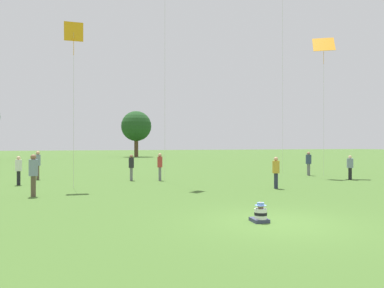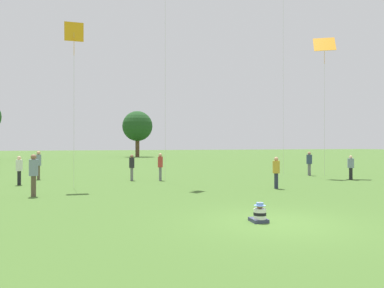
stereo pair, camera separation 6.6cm
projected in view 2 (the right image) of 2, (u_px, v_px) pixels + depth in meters
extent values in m
plane|color=#426628|center=(277.00, 223.00, 10.55)|extent=(300.00, 300.00, 0.00)
cube|color=#383D56|center=(258.00, 220.00, 10.69)|extent=(0.50, 0.59, 0.10)
cylinder|color=white|center=(260.00, 214.00, 10.60)|extent=(0.39, 0.39, 0.30)
cylinder|color=black|center=(260.00, 214.00, 10.60)|extent=(0.41, 0.41, 0.08)
sphere|color=brown|center=(260.00, 206.00, 10.60)|extent=(0.20, 0.20, 0.20)
cylinder|color=#6B8ED1|center=(260.00, 205.00, 10.60)|extent=(0.33, 0.33, 0.01)
cylinder|color=#6B8ED1|center=(260.00, 204.00, 10.60)|extent=(0.20, 0.20, 0.09)
cylinder|color=slate|center=(309.00, 170.00, 26.93)|extent=(0.27, 0.27, 0.84)
cylinder|color=#334260|center=(309.00, 159.00, 26.93)|extent=(0.50, 0.50, 0.66)
sphere|color=#A37556|center=(309.00, 153.00, 26.93)|extent=(0.23, 0.23, 0.23)
cylinder|color=black|center=(19.00, 178.00, 20.47)|extent=(0.24, 0.24, 0.78)
cylinder|color=silver|center=(19.00, 165.00, 20.47)|extent=(0.44, 0.44, 0.62)
sphere|color=#DBAD89|center=(19.00, 158.00, 20.48)|extent=(0.21, 0.21, 0.21)
cylinder|color=black|center=(351.00, 174.00, 23.57)|extent=(0.26, 0.26, 0.75)
cylinder|color=gray|center=(351.00, 163.00, 23.57)|extent=(0.48, 0.48, 0.60)
sphere|color=#DBAD89|center=(351.00, 157.00, 23.57)|extent=(0.20, 0.20, 0.20)
cylinder|color=brown|center=(34.00, 186.00, 15.96)|extent=(0.28, 0.28, 0.88)
cylinder|color=gray|center=(34.00, 168.00, 15.96)|extent=(0.51, 0.51, 0.70)
sphere|color=brown|center=(34.00, 157.00, 15.96)|extent=(0.24, 0.24, 0.24)
cylinder|color=#282D42|center=(276.00, 181.00, 18.81)|extent=(0.23, 0.23, 0.78)
cylinder|color=gold|center=(276.00, 167.00, 18.82)|extent=(0.41, 0.41, 0.62)
sphere|color=tan|center=(276.00, 159.00, 18.82)|extent=(0.21, 0.21, 0.21)
cylinder|color=slate|center=(160.00, 174.00, 23.11)|extent=(0.24, 0.24, 0.82)
cylinder|color=#B23833|center=(160.00, 162.00, 23.12)|extent=(0.44, 0.44, 0.65)
sphere|color=tan|center=(160.00, 155.00, 23.12)|extent=(0.22, 0.22, 0.22)
cylinder|color=brown|center=(39.00, 173.00, 23.77)|extent=(0.25, 0.25, 0.89)
cylinder|color=gray|center=(39.00, 160.00, 23.78)|extent=(0.45, 0.45, 0.70)
sphere|color=tan|center=(39.00, 153.00, 23.78)|extent=(0.24, 0.24, 0.24)
cylinder|color=slate|center=(132.00, 174.00, 23.15)|extent=(0.20, 0.20, 0.79)
cylinder|color=#232328|center=(132.00, 163.00, 23.15)|extent=(0.36, 0.36, 0.62)
sphere|color=brown|center=(132.00, 156.00, 23.16)|extent=(0.21, 0.21, 0.21)
cylinder|color=#BCB7A8|center=(165.00, 53.00, 22.37)|extent=(0.01, 0.01, 15.45)
cylinder|color=#BCB7A8|center=(283.00, 63.00, 28.72)|extent=(0.01, 0.01, 17.01)
cube|color=orange|center=(324.00, 44.00, 26.54)|extent=(1.77, 1.62, 1.15)
cylinder|color=orange|center=(324.00, 58.00, 26.53)|extent=(0.02, 0.02, 0.87)
cylinder|color=#BCB7A8|center=(324.00, 110.00, 26.52)|extent=(0.01, 0.01, 9.36)
cube|color=orange|center=(74.00, 32.00, 19.12)|extent=(0.96, 0.27, 0.93)
cylinder|color=orange|center=(74.00, 47.00, 19.12)|extent=(0.02, 0.02, 0.88)
cylinder|color=#BCB7A8|center=(74.00, 110.00, 19.11)|extent=(0.01, 0.01, 8.00)
cylinder|color=brown|center=(137.00, 146.00, 69.40)|extent=(0.74, 0.74, 4.19)
sphere|color=#1E471E|center=(137.00, 126.00, 69.41)|extent=(5.58, 5.58, 5.58)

